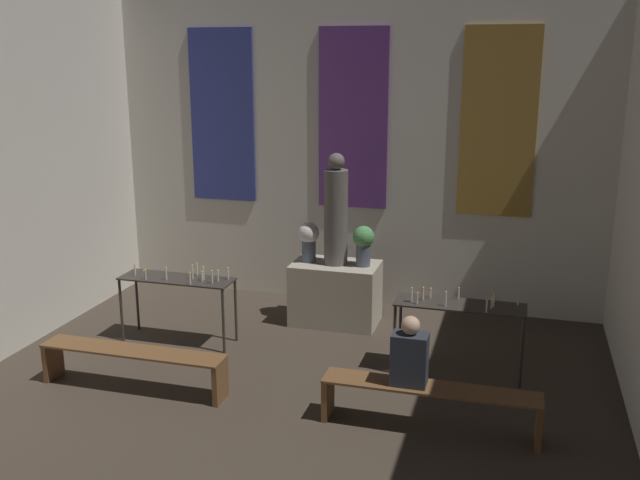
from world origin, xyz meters
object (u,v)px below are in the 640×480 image
(pew_back_left, at_px, (133,360))
(pew_back_right, at_px, (430,398))
(statue, at_px, (336,213))
(flower_vase_right, at_px, (363,243))
(candle_rack_left, at_px, (178,286))
(candle_rack_right, at_px, (459,313))
(altar, at_px, (335,293))
(flower_vase_left, at_px, (309,239))
(person_seated, at_px, (410,355))

(pew_back_left, xyz_separation_m, pew_back_right, (3.35, 0.00, 0.00))
(statue, bearing_deg, flower_vase_right, 0.00)
(candle_rack_left, bearing_deg, candle_rack_right, 0.00)
(altar, relative_size, flower_vase_left, 2.13)
(candle_rack_left, distance_m, candle_rack_right, 3.64)
(statue, bearing_deg, flower_vase_left, 180.00)
(flower_vase_left, relative_size, pew_back_right, 0.26)
(flower_vase_right, height_order, candle_rack_left, flower_vase_right)
(altar, distance_m, candle_rack_right, 2.22)
(statue, height_order, pew_back_left, statue)
(flower_vase_left, relative_size, candle_rack_right, 0.37)
(statue, relative_size, pew_back_right, 0.71)
(altar, xyz_separation_m, pew_back_right, (1.68, -2.65, -0.08))
(statue, xyz_separation_m, pew_back_right, (1.68, -2.65, -1.24))
(altar, relative_size, candle_rack_left, 0.80)
(altar, bearing_deg, candle_rack_left, -146.03)
(candle_rack_right, bearing_deg, flower_vase_right, 139.40)
(statue, xyz_separation_m, candle_rack_right, (1.82, -1.22, -0.82))
(candle_rack_right, bearing_deg, person_seated, -104.28)
(candle_rack_right, height_order, pew_back_right, candle_rack_right)
(candle_rack_right, distance_m, person_seated, 1.47)
(statue, xyz_separation_m, flower_vase_right, (0.39, 0.00, -0.39))
(pew_back_left, height_order, pew_back_right, same)
(candle_rack_left, bearing_deg, flower_vase_left, 40.66)
(flower_vase_right, height_order, person_seated, flower_vase_right)
(candle_rack_right, xyz_separation_m, pew_back_right, (-0.14, -1.42, -0.42))
(statue, xyz_separation_m, pew_back_left, (-1.68, -2.65, -1.24))
(candle_rack_left, distance_m, pew_back_left, 1.49)
(candle_rack_right, height_order, pew_back_left, candle_rack_right)
(statue, relative_size, candle_rack_right, 1.02)
(pew_back_left, distance_m, pew_back_right, 3.35)
(flower_vase_left, height_order, candle_rack_right, flower_vase_left)
(flower_vase_left, xyz_separation_m, person_seated, (1.85, -2.65, -0.41))
(altar, height_order, statue, statue)
(statue, height_order, flower_vase_left, statue)
(flower_vase_right, bearing_deg, statue, 180.00)
(pew_back_left, distance_m, person_seated, 3.16)
(altar, height_order, flower_vase_left, flower_vase_left)
(candle_rack_left, xyz_separation_m, person_seated, (3.27, -1.42, 0.02))
(pew_back_right, bearing_deg, statue, 122.34)
(flower_vase_right, bearing_deg, pew_back_right, -64.12)
(candle_rack_left, relative_size, person_seated, 2.09)
(altar, xyz_separation_m, candle_rack_right, (1.82, -1.22, 0.33))
(flower_vase_left, distance_m, candle_rack_left, 1.93)
(statue, bearing_deg, altar, 0.00)
(flower_vase_left, bearing_deg, person_seated, -55.08)
(pew_back_right, relative_size, person_seated, 3.01)
(flower_vase_right, xyz_separation_m, candle_rack_right, (1.43, -1.22, -0.43))
(candle_rack_right, relative_size, pew_back_right, 0.69)
(altar, height_order, pew_back_right, altar)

